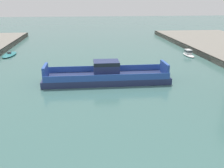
# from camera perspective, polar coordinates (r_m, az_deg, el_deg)

# --- Properties ---
(chain_ferry) EXTENTS (22.37, 6.41, 3.83)m
(chain_ferry) POSITION_cam_1_polar(r_m,az_deg,el_deg) (45.28, -1.29, 1.92)
(chain_ferry) COLOR navy
(chain_ferry) RESTS_ON ground
(moored_boat_near_right) EXTENTS (1.93, 5.80, 1.58)m
(moored_boat_near_right) POSITION_cam_1_polar(r_m,az_deg,el_deg) (69.37, 16.87, 6.63)
(moored_boat_near_right) COLOR white
(moored_boat_near_right) RESTS_ON ground
(moored_boat_mid_right) EXTENTS (3.18, 8.00, 0.99)m
(moored_boat_mid_right) POSITION_cam_1_polar(r_m,az_deg,el_deg) (71.85, -22.14, 6.17)
(moored_boat_mid_right) COLOR #237075
(moored_boat_mid_right) RESTS_ON ground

